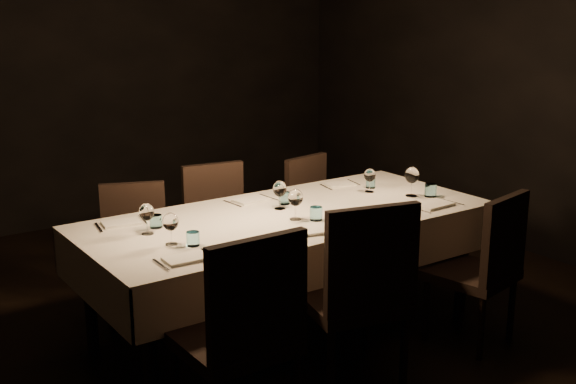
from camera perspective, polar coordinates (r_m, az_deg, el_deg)
room at (r=4.24m, az=0.00°, el=7.85°), size 5.01×6.01×3.01m
dining_table at (r=4.41m, az=0.00°, el=-2.68°), size 2.52×1.12×0.76m
chair_near_left at (r=3.35m, az=-3.57°, el=-10.78°), size 0.50×0.50×1.04m
place_setting_near_left at (r=3.79m, az=-8.51°, el=-3.52°), size 0.32×0.40×0.18m
chair_near_center at (r=3.78m, az=5.64°, el=-7.67°), size 0.60×0.60×1.05m
place_setting_near_center at (r=4.19m, az=1.42°, el=-1.53°), size 0.36×0.41×0.19m
chair_near_right at (r=4.43m, az=15.30°, el=-5.39°), size 0.54×0.54×0.95m
place_setting_near_right at (r=4.79m, az=10.60°, el=0.34°), size 0.36×0.42×0.20m
chair_far_left at (r=4.81m, az=-11.99°, el=-4.03°), size 0.54×0.54×0.87m
place_setting_far_left at (r=4.16m, az=-11.55°, el=-2.02°), size 0.33×0.40×0.18m
chair_far_center at (r=5.06m, az=-5.46°, el=-2.55°), size 0.51×0.51×0.92m
place_setting_far_center at (r=4.56m, az=-1.29°, el=-0.21°), size 0.33×0.40×0.18m
chair_far_right at (r=5.52m, az=2.17°, el=-1.25°), size 0.49×0.49×0.88m
place_setting_far_right at (r=4.99m, az=5.77°, el=0.95°), size 0.31×0.39×0.16m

